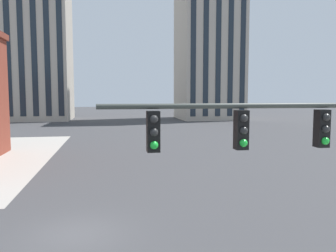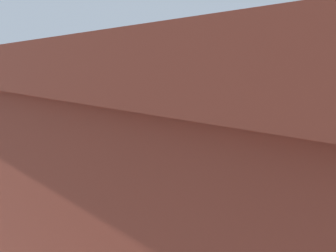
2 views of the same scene
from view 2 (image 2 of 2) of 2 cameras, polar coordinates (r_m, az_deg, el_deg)
The scene contains 21 objects.
ground_plane at distance 39.02m, azimuth 0.91°, elevation -7.69°, with size 320.00×320.00×0.00m, color #38383A.
sidewalk_corner_slab at distance 59.94m, azimuth 0.20°, elevation -1.39°, with size 20.00×19.00×0.02m, color gray.
traffic_signal_main at distance 47.61m, azimuth 1.37°, elevation 0.75°, with size 7.46×2.09×6.14m.
bollard_sphere_curb_a at distance 51.53m, azimuth -0.77°, elevation -2.88°, with size 0.72×0.72×0.72m, color gray.
bollard_sphere_curb_b at distance 52.37m, azimuth -2.40°, elevation -2.68°, with size 0.72×0.72×0.72m, color gray.
bollard_sphere_curb_c at distance 53.76m, azimuth -3.59°, elevation -2.36°, with size 0.72×0.72×0.72m, color gray.
bollard_sphere_curb_d at distance 55.07m, azimuth -4.45°, elevation -2.07°, with size 0.72×0.72×0.72m, color gray.
bollard_sphere_curb_e at distance 56.04m, azimuth -5.24°, elevation -1.87°, with size 0.72×0.72×0.72m, color gray.
bench_near_signal at distance 55.28m, azimuth -2.24°, elevation -2.03°, with size 1.84×0.65×0.49m.
bench_mid_block at distance 57.11m, azimuth -3.83°, elevation -1.66°, with size 1.81×0.50×0.49m.
pedestrian_near_bench at distance 64.14m, azimuth -4.51°, elevation 0.19°, with size 0.32×0.51×1.66m.
pedestrian_at_curb at distance 63.25m, azimuth 3.03°, elevation 0.14°, with size 0.54×0.27×1.76m.
pedestrian_walking_east at distance 60.57m, azimuth 4.10°, elevation -0.44°, with size 0.52×0.31×1.57m.
street_lamp_corner_near at distance 50.25m, azimuth -0.92°, elevation 0.55°, with size 0.36×0.36×5.78m.
street_lamp_mid_sidewalk at distance 54.35m, azimuth -4.87°, elevation 0.95°, with size 0.36×0.36×5.29m.
street_lamp_corner_far at distance 58.21m, azimuth -7.90°, elevation 1.26°, with size 0.36×0.36×4.86m.
car_main_northbound_near at distance 54.05m, azimuth -17.81°, elevation -2.15°, with size 4.46×2.01×1.68m.
car_main_northbound_far at distance 58.47m, azimuth 23.23°, elevation -1.59°, with size 2.13×4.52×1.68m.
car_main_southbound_near at distance 29.48m, azimuth 11.59°, elevation -12.01°, with size 4.52×2.13×1.68m.
car_main_southbound_far at distance 35.14m, azimuth 18.65°, elevation -8.69°, with size 4.44×1.98×1.68m.
storefront_block_near_corner at distance 12.76m, azimuth 14.88°, elevation -17.30°, with size 24.11×16.71×12.16m.
Camera 2 is at (-26.64, 25.92, 11.88)m, focal length 35.88 mm.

